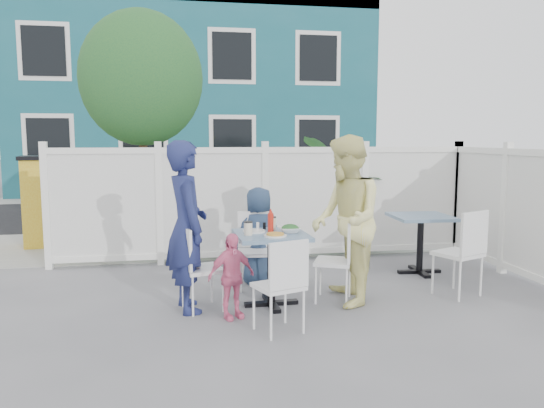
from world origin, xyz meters
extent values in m
plane|color=slate|center=(0.00, 0.00, 0.00)|extent=(80.00, 80.00, 0.00)
cube|color=gray|center=(0.00, 3.80, 0.01)|extent=(24.00, 2.60, 0.01)
cube|color=black|center=(0.00, 7.50, 0.00)|extent=(24.00, 5.00, 0.01)
cube|color=gray|center=(0.00, 10.60, 0.01)|extent=(24.00, 1.60, 0.01)
cube|color=#185764|center=(-0.50, 14.00, 3.00)|extent=(11.00, 6.00, 6.00)
cube|color=black|center=(-3.00, 11.02, 1.60)|extent=(1.20, 0.04, 1.40)
cube|color=black|center=(1.00, 11.02, 1.60)|extent=(1.20, 0.04, 1.40)
cube|color=black|center=(-3.00, 11.02, 4.10)|extent=(1.20, 0.04, 1.40)
cube|color=black|center=(1.00, 11.02, 4.10)|extent=(1.20, 0.04, 1.40)
cube|color=white|center=(0.10, 2.40, 0.82)|extent=(5.80, 0.04, 1.40)
cube|color=white|center=(0.10, 2.40, 1.56)|extent=(5.86, 0.08, 0.08)
cube|color=white|center=(0.10, 2.40, 0.06)|extent=(5.86, 0.08, 0.12)
cube|color=white|center=(3.00, 0.60, 0.82)|extent=(0.04, 3.60, 1.40)
cube|color=white|center=(3.00, 0.60, 1.56)|extent=(0.08, 3.66, 0.08)
cube|color=white|center=(3.00, 0.60, 0.06)|extent=(0.08, 3.66, 0.12)
cylinder|color=#382316|center=(-1.60, 3.30, 1.20)|extent=(0.12, 0.12, 2.40)
ellipsoid|color=#194C27|center=(-1.60, 3.30, 2.60)|extent=(1.80, 1.62, 1.98)
cube|color=gold|center=(-3.13, 4.00, 0.69)|extent=(0.80, 0.61, 1.39)
imported|color=#194C27|center=(-0.47, 3.10, 0.78)|extent=(1.24, 1.24, 1.57)
imported|color=#194C27|center=(1.47, 3.00, 0.88)|extent=(1.79, 1.62, 1.76)
cube|color=#4D6695|center=(-0.16, 0.39, 0.74)|extent=(0.75, 0.75, 0.04)
cylinder|color=black|center=(-0.16, 0.39, 0.37)|extent=(0.08, 0.08, 0.70)
cube|color=black|center=(-0.16, 0.39, 0.02)|extent=(0.57, 0.11, 0.04)
cube|color=black|center=(-0.16, 0.39, 0.02)|extent=(0.11, 0.57, 0.04)
cube|color=#4D6695|center=(1.94, 1.36, 0.73)|extent=(0.75, 0.75, 0.04)
cylinder|color=black|center=(1.94, 1.36, 0.37)|extent=(0.08, 0.08, 0.69)
cube|color=black|center=(1.94, 1.36, 0.02)|extent=(0.56, 0.11, 0.04)
cube|color=black|center=(1.94, 1.36, 0.02)|extent=(0.11, 0.56, 0.04)
cube|color=white|center=(-0.86, 0.38, 0.42)|extent=(0.46, 0.48, 0.04)
cube|color=white|center=(-1.03, 0.33, 0.65)|extent=(0.14, 0.38, 0.42)
cylinder|color=white|center=(-0.76, 0.59, 0.21)|extent=(0.02, 0.02, 0.42)
cylinder|color=white|center=(-0.67, 0.27, 0.21)|extent=(0.02, 0.02, 0.42)
cylinder|color=white|center=(-1.06, 0.50, 0.21)|extent=(0.02, 0.02, 0.42)
cylinder|color=white|center=(-0.97, 0.18, 0.21)|extent=(0.02, 0.02, 0.42)
cube|color=white|center=(0.52, 0.44, 0.42)|extent=(0.50, 0.51, 0.04)
cube|color=white|center=(0.68, 0.37, 0.66)|extent=(0.18, 0.37, 0.42)
cylinder|color=white|center=(0.30, 0.35, 0.21)|extent=(0.02, 0.02, 0.42)
cylinder|color=white|center=(0.44, 0.66, 0.21)|extent=(0.02, 0.02, 0.42)
cylinder|color=white|center=(0.60, 0.22, 0.21)|extent=(0.02, 0.02, 0.42)
cylinder|color=white|center=(0.73, 0.53, 0.21)|extent=(0.02, 0.02, 0.42)
cube|color=white|center=(-0.23, 1.03, 0.43)|extent=(0.43, 0.42, 0.04)
cube|color=white|center=(-0.22, 1.21, 0.66)|extent=(0.40, 0.07, 0.43)
cylinder|color=white|center=(-0.08, 0.86, 0.21)|extent=(0.02, 0.02, 0.43)
cylinder|color=white|center=(-0.42, 0.89, 0.21)|extent=(0.02, 0.02, 0.43)
cylinder|color=white|center=(-0.05, 1.18, 0.21)|extent=(0.02, 0.02, 0.43)
cylinder|color=white|center=(-0.39, 1.21, 0.21)|extent=(0.02, 0.02, 0.43)
cube|color=white|center=(-0.22, -0.35, 0.42)|extent=(0.49, 0.48, 0.04)
cube|color=white|center=(-0.16, -0.52, 0.65)|extent=(0.37, 0.16, 0.42)
cylinder|color=white|center=(-0.43, -0.26, 0.21)|extent=(0.02, 0.02, 0.42)
cylinder|color=white|center=(-0.12, -0.15, 0.21)|extent=(0.02, 0.02, 0.42)
cylinder|color=white|center=(-0.32, -0.56, 0.21)|extent=(0.02, 0.02, 0.42)
cylinder|color=white|center=(-0.01, -0.45, 0.21)|extent=(0.02, 0.02, 0.42)
cube|color=white|center=(1.92, 0.40, 0.46)|extent=(0.56, 0.55, 0.04)
cube|color=white|center=(2.00, 0.22, 0.72)|extent=(0.41, 0.21, 0.46)
cylinder|color=white|center=(1.68, 0.48, 0.23)|extent=(0.02, 0.02, 0.46)
cylinder|color=white|center=(2.02, 0.64, 0.23)|extent=(0.02, 0.02, 0.46)
cylinder|color=white|center=(1.82, 0.16, 0.23)|extent=(0.02, 0.02, 0.46)
cylinder|color=white|center=(2.16, 0.32, 0.23)|extent=(0.02, 0.02, 0.46)
imported|color=navy|center=(-1.01, 0.40, 0.85)|extent=(0.53, 0.69, 1.71)
imported|color=#F2E746|center=(0.62, 0.34, 0.88)|extent=(0.75, 0.92, 1.76)
imported|color=navy|center=(-0.16, 1.26, 0.58)|extent=(0.63, 0.49, 1.15)
imported|color=pink|center=(-0.60, 0.07, 0.42)|extent=(0.53, 0.37, 0.83)
cylinder|color=white|center=(-0.15, 0.22, 0.77)|extent=(0.23, 0.23, 0.01)
cylinder|color=white|center=(-0.32, 0.50, 0.77)|extent=(0.24, 0.24, 0.02)
imported|color=white|center=(0.04, 0.40, 0.79)|extent=(0.24, 0.24, 0.06)
cylinder|color=beige|center=(-0.40, 0.33, 0.82)|extent=(0.08, 0.08, 0.13)
cylinder|color=beige|center=(-0.12, 0.59, 0.82)|extent=(0.09, 0.09, 0.13)
cylinder|color=red|center=(-0.15, 0.48, 0.86)|extent=(0.06, 0.06, 0.19)
cylinder|color=white|center=(-0.26, 0.64, 0.80)|extent=(0.03, 0.03, 0.08)
cylinder|color=black|center=(-0.19, 0.64, 0.80)|extent=(0.03, 0.03, 0.07)
camera|label=1|loc=(-1.06, -4.87, 1.73)|focal=35.00mm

